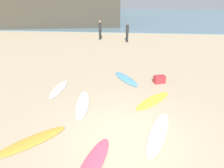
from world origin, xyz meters
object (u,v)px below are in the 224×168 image
surfboard_4 (59,89)px  beach_cooler (159,79)px  surfboard_3 (126,79)px  surfboard_0 (92,164)px  surfboard_6 (82,104)px  beachgoer_near (100,29)px  surfboard_5 (158,133)px  surfboard_2 (153,101)px  beachgoer_mid (127,32)px  surfboard_1 (32,141)px

surfboard_4 → beach_cooler: bearing=16.1°
surfboard_3 → beach_cooler: size_ratio=3.91×
surfboard_0 → beach_cooler: (2.45, 5.75, 0.15)m
surfboard_6 → beach_cooler: (3.45, 2.64, 0.15)m
beachgoer_near → surfboard_5: bearing=39.6°
surfboard_4 → surfboard_5: (4.43, -2.92, 0.01)m
surfboard_2 → surfboard_3: 2.62m
beachgoer_near → surfboard_0: bearing=31.6°
surfboard_0 → surfboard_3: (0.70, 6.05, -0.00)m
surfboard_6 → surfboard_5: bearing=-36.0°
surfboard_4 → surfboard_5: 5.31m
surfboard_2 → beach_cooler: (0.50, 2.01, 0.16)m
surfboard_0 → surfboard_5: size_ratio=0.85×
surfboard_0 → beachgoer_mid: bearing=-78.9°
surfboard_2 → beachgoer_near: bearing=148.5°
surfboard_4 → beachgoer_mid: size_ratio=1.12×
surfboard_6 → surfboard_0: bearing=-79.9°
surfboard_2 → beachgoer_near: (-4.19, 12.44, 1.02)m
surfboard_4 → beach_cooler: 5.12m
surfboard_2 → surfboard_5: size_ratio=0.88×
surfboard_0 → surfboard_6: size_ratio=0.90×
surfboard_5 → surfboard_2: bearing=107.0°
surfboard_4 → beach_cooler: size_ratio=3.50×
surfboard_2 → beachgoer_near: beachgoer_near is taller
surfboard_3 → surfboard_4: size_ratio=1.12×
surfboard_4 → surfboard_6: bearing=-40.5°
surfboard_3 → surfboard_6: size_ratio=0.92×
surfboard_3 → surfboard_4: 3.58m
surfboard_2 → surfboard_6: surfboard_6 is taller
beach_cooler → surfboard_2: bearing=-103.9°
surfboard_6 → beachgoer_mid: (1.51, 12.15, 0.95)m
surfboard_1 → surfboard_3: bearing=107.1°
surfboard_3 → beachgoer_mid: (-0.20, 9.21, 0.95)m
surfboard_0 → surfboard_5: bearing=-128.3°
surfboard_5 → beachgoer_mid: (-1.43, 13.72, 0.95)m
surfboard_0 → beach_cooler: beach_cooler is taller
surfboard_3 → surfboard_4: surfboard_3 is taller
surfboard_4 → beachgoer_near: (0.27, 11.72, 1.02)m
surfboard_3 → surfboard_5: (1.23, -4.51, 0.00)m
surfboard_2 → surfboard_6: 3.02m
surfboard_0 → surfboard_4: size_ratio=1.09×
surfboard_3 → beach_cooler: beach_cooler is taller
beachgoer_mid → surfboard_1: bearing=-35.1°
surfboard_4 → beachgoer_mid: beachgoer_mid is taller
surfboard_4 → surfboard_1: bearing=-81.7°
surfboard_0 → surfboard_3: surfboard_0 is taller
surfboard_3 → beachgoer_mid: size_ratio=1.25×
surfboard_1 → surfboard_5: 4.07m
surfboard_1 → beachgoer_near: size_ratio=1.20×
surfboard_5 → surfboard_6: bearing=169.4°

